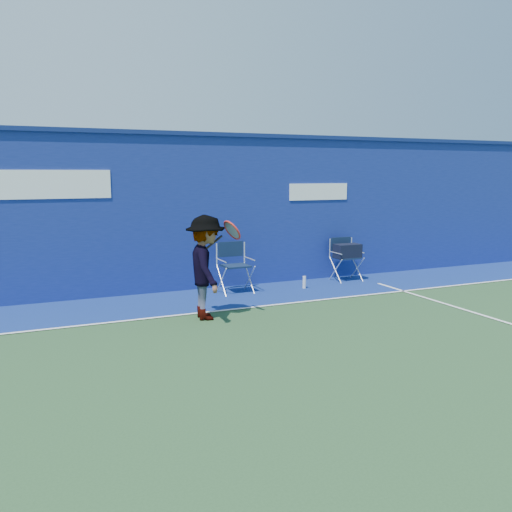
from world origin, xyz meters
name	(u,v)px	position (x,y,z in m)	size (l,w,h in m)	color
ground	(260,386)	(0.00, 0.00, 0.00)	(80.00, 80.00, 0.00)	#274726
stadium_wall	(150,212)	(0.00, 5.20, 1.55)	(24.00, 0.50, 3.08)	navy
out_of_bounds_strip	(166,303)	(0.00, 4.10, 0.00)	(24.00, 1.80, 0.01)	navy
court_lines	(240,367)	(0.00, 0.60, 0.01)	(24.00, 12.00, 0.01)	white
directors_chair_left	(235,277)	(1.45, 4.43, 0.31)	(0.58, 0.52, 0.97)	silver
directors_chair_right	(346,263)	(4.08, 4.59, 0.38)	(0.55, 0.49, 0.92)	silver
water_bottle	(304,282)	(2.86, 4.22, 0.13)	(0.07, 0.07, 0.26)	silver
tennis_player	(206,267)	(0.35, 2.87, 0.83)	(0.92, 1.14, 1.65)	#EA4738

